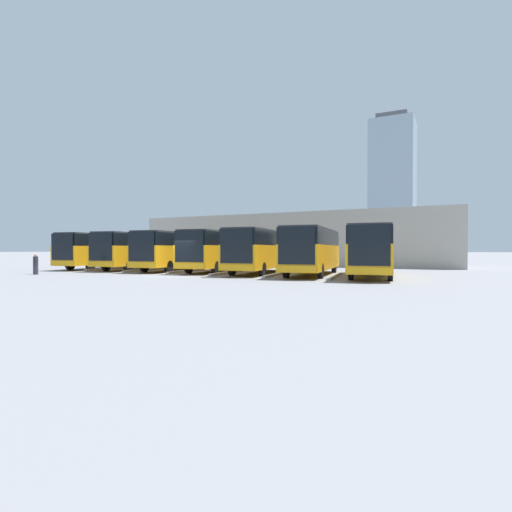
{
  "coord_description": "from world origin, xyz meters",
  "views": [
    {
      "loc": [
        -17.95,
        22.73,
        1.85
      ],
      "look_at": [
        -3.69,
        -5.45,
        1.34
      ],
      "focal_mm": 28.0,
      "sensor_mm": 36.0,
      "label": 1
    }
  ],
  "objects_px": {
    "bus_0": "(372,249)",
    "bus_5": "(140,249)",
    "bus_3": "(219,249)",
    "bus_6": "(105,249)",
    "bus_2": "(261,249)",
    "bus_4": "(177,249)",
    "pedestrian": "(36,263)",
    "bus_1": "(313,249)"
  },
  "relations": [
    {
      "from": "bus_3",
      "to": "bus_6",
      "type": "height_order",
      "value": "same"
    },
    {
      "from": "bus_1",
      "to": "bus_6",
      "type": "distance_m",
      "value": 21.35
    },
    {
      "from": "bus_2",
      "to": "bus_6",
      "type": "relative_size",
      "value": 1.0
    },
    {
      "from": "bus_2",
      "to": "bus_5",
      "type": "height_order",
      "value": "same"
    },
    {
      "from": "bus_1",
      "to": "bus_4",
      "type": "xyz_separation_m",
      "value": [
        12.81,
        -0.69,
        0.0
      ]
    },
    {
      "from": "bus_3",
      "to": "bus_5",
      "type": "bearing_deg",
      "value": -6.63
    },
    {
      "from": "bus_2",
      "to": "bus_4",
      "type": "distance_m",
      "value": 8.55
    },
    {
      "from": "bus_4",
      "to": "bus_5",
      "type": "relative_size",
      "value": 1.0
    },
    {
      "from": "bus_5",
      "to": "pedestrian",
      "type": "xyz_separation_m",
      "value": [
        1.31,
        9.45,
        -1.03
      ]
    },
    {
      "from": "bus_2",
      "to": "pedestrian",
      "type": "xyz_separation_m",
      "value": [
        14.12,
        9.08,
        -1.03
      ]
    },
    {
      "from": "bus_2",
      "to": "bus_4",
      "type": "xyz_separation_m",
      "value": [
        8.54,
        -0.43,
        0.0
      ]
    },
    {
      "from": "bus_5",
      "to": "bus_6",
      "type": "relative_size",
      "value": 1.0
    },
    {
      "from": "bus_3",
      "to": "bus_4",
      "type": "relative_size",
      "value": 1.0
    },
    {
      "from": "pedestrian",
      "to": "bus_0",
      "type": "bearing_deg",
      "value": 164.9
    },
    {
      "from": "bus_0",
      "to": "bus_6",
      "type": "bearing_deg",
      "value": -9.67
    },
    {
      "from": "bus_1",
      "to": "bus_2",
      "type": "distance_m",
      "value": 4.28
    },
    {
      "from": "bus_6",
      "to": "pedestrian",
      "type": "bearing_deg",
      "value": 99.17
    },
    {
      "from": "bus_3",
      "to": "bus_6",
      "type": "relative_size",
      "value": 1.0
    },
    {
      "from": "bus_2",
      "to": "bus_6",
      "type": "height_order",
      "value": "same"
    },
    {
      "from": "bus_6",
      "to": "bus_4",
      "type": "bearing_deg",
      "value": 173.26
    },
    {
      "from": "bus_0",
      "to": "bus_4",
      "type": "xyz_separation_m",
      "value": [
        17.08,
        -0.76,
        0.0
      ]
    },
    {
      "from": "bus_5",
      "to": "bus_6",
      "type": "bearing_deg",
      "value": -5.58
    },
    {
      "from": "bus_0",
      "to": "bus_5",
      "type": "xyz_separation_m",
      "value": [
        21.35,
        -0.7,
        0.0
      ]
    },
    {
      "from": "bus_0",
      "to": "bus_6",
      "type": "relative_size",
      "value": 1.0
    },
    {
      "from": "bus_5",
      "to": "bus_2",
      "type": "bearing_deg",
      "value": 169.72
    },
    {
      "from": "bus_5",
      "to": "bus_1",
      "type": "bearing_deg",
      "value": 169.27
    },
    {
      "from": "bus_3",
      "to": "pedestrian",
      "type": "relative_size",
      "value": 7.24
    },
    {
      "from": "bus_0",
      "to": "bus_3",
      "type": "xyz_separation_m",
      "value": [
        12.81,
        -1.0,
        0.0
      ]
    },
    {
      "from": "bus_1",
      "to": "bus_6",
      "type": "height_order",
      "value": "same"
    },
    {
      "from": "bus_4",
      "to": "pedestrian",
      "type": "bearing_deg",
      "value": 50.98
    },
    {
      "from": "pedestrian",
      "to": "bus_2",
      "type": "bearing_deg",
      "value": 176.52
    },
    {
      "from": "bus_6",
      "to": "bus_1",
      "type": "bearing_deg",
      "value": 170.3
    },
    {
      "from": "bus_0",
      "to": "bus_5",
      "type": "distance_m",
      "value": 21.36
    },
    {
      "from": "bus_3",
      "to": "pedestrian",
      "type": "distance_m",
      "value": 13.9
    },
    {
      "from": "bus_0",
      "to": "bus_2",
      "type": "height_order",
      "value": "same"
    },
    {
      "from": "bus_6",
      "to": "pedestrian",
      "type": "distance_m",
      "value": 9.74
    },
    {
      "from": "bus_2",
      "to": "bus_6",
      "type": "distance_m",
      "value": 17.08
    },
    {
      "from": "bus_5",
      "to": "pedestrian",
      "type": "distance_m",
      "value": 9.6
    },
    {
      "from": "bus_0",
      "to": "pedestrian",
      "type": "xyz_separation_m",
      "value": [
        22.66,
        8.75,
        -1.03
      ]
    },
    {
      "from": "bus_4",
      "to": "bus_6",
      "type": "distance_m",
      "value": 8.54
    },
    {
      "from": "bus_0",
      "to": "bus_3",
      "type": "height_order",
      "value": "same"
    },
    {
      "from": "bus_0",
      "to": "bus_2",
      "type": "xyz_separation_m",
      "value": [
        8.54,
        -0.33,
        0.0
      ]
    }
  ]
}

